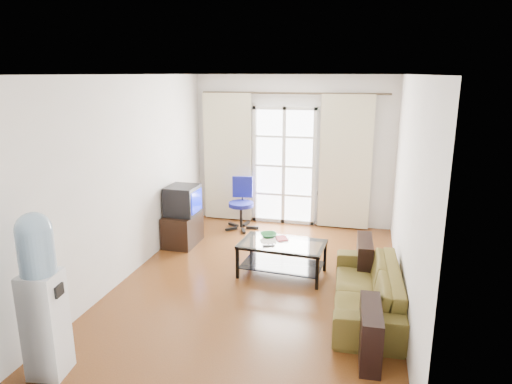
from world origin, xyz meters
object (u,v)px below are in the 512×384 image
at_px(sofa, 367,289).
at_px(tv_stand, 183,229).
at_px(water_cooler, 42,293).
at_px(task_chair, 241,214).
at_px(coffee_table, 282,254).
at_px(crt_tv, 181,200).

bearing_deg(sofa, tv_stand, -119.72).
xyz_separation_m(sofa, water_cooler, (-2.84, -1.90, 0.55)).
bearing_deg(task_chair, tv_stand, -133.72).
xyz_separation_m(coffee_table, task_chair, (-1.07, 1.76, -0.03)).
bearing_deg(water_cooler, task_chair, 74.33).
bearing_deg(tv_stand, sofa, -26.52).
xyz_separation_m(tv_stand, water_cooler, (0.10, -3.41, 0.56)).
bearing_deg(coffee_table, water_cooler, -122.80).
bearing_deg(crt_tv, coffee_table, -22.59).
distance_m(sofa, task_chair, 3.34).
height_order(task_chair, water_cooler, water_cooler).
distance_m(tv_stand, water_cooler, 3.45).
bearing_deg(tv_stand, water_cooler, -87.68).
bearing_deg(crt_tv, tv_stand, -108.04).
relative_size(crt_tv, water_cooler, 0.34).
bearing_deg(sofa, task_chair, -140.90).
bearing_deg(tv_stand, task_chair, 54.53).
height_order(tv_stand, crt_tv, crt_tv).
height_order(coffee_table, crt_tv, crt_tv).
height_order(sofa, coffee_table, sofa).
xyz_separation_m(coffee_table, water_cooler, (-1.69, -2.63, 0.52)).
relative_size(sofa, task_chair, 2.07).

